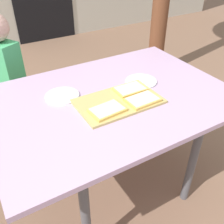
% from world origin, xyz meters
% --- Properties ---
extents(ground_plane, '(16.00, 16.00, 0.00)m').
position_xyz_m(ground_plane, '(0.00, 0.00, 0.00)').
color(ground_plane, brown).
extents(dining_table, '(1.30, 0.92, 0.70)m').
position_xyz_m(dining_table, '(0.00, 0.00, 0.64)').
color(dining_table, '#B595B5').
rests_on(dining_table, ground).
extents(cutting_board, '(0.43, 0.27, 0.01)m').
position_xyz_m(cutting_board, '(0.00, -0.07, 0.71)').
color(cutting_board, tan).
rests_on(cutting_board, dining_table).
extents(pizza_slice_near_right, '(0.17, 0.12, 0.02)m').
position_xyz_m(pizza_slice_near_right, '(0.10, -0.14, 0.73)').
color(pizza_slice_near_right, gold).
rests_on(pizza_slice_near_right, cutting_board).
extents(pizza_slice_far_right, '(0.17, 0.11, 0.02)m').
position_xyz_m(pizza_slice_far_right, '(0.11, -0.02, 0.73)').
color(pizza_slice_far_right, gold).
rests_on(pizza_slice_far_right, cutting_board).
extents(pizza_slice_near_left, '(0.18, 0.13, 0.02)m').
position_xyz_m(pizza_slice_near_left, '(-0.10, -0.13, 0.73)').
color(pizza_slice_near_left, gold).
rests_on(pizza_slice_near_left, cutting_board).
extents(plate_white_left, '(0.18, 0.18, 0.01)m').
position_xyz_m(plate_white_left, '(-0.23, 0.13, 0.71)').
color(plate_white_left, white).
rests_on(plate_white_left, dining_table).
extents(plate_white_right, '(0.18, 0.18, 0.01)m').
position_xyz_m(plate_white_right, '(0.23, 0.05, 0.71)').
color(plate_white_right, white).
rests_on(plate_white_right, dining_table).
extents(child_left, '(0.24, 0.28, 1.03)m').
position_xyz_m(child_left, '(-0.42, 0.75, 0.61)').
color(child_left, '#3D263C').
rests_on(child_left, ground).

